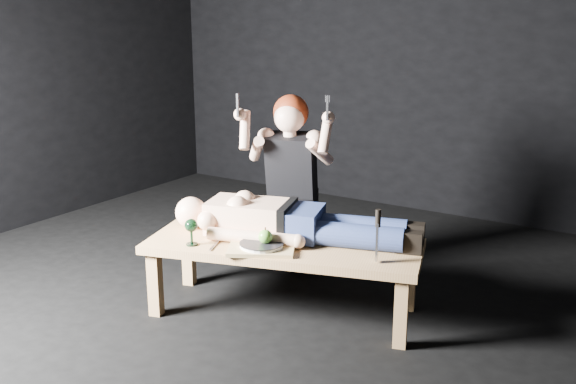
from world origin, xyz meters
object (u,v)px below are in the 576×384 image
(lying_man, at_px, (296,218))
(goblet, at_px, (191,232))
(kneeling_woman, at_px, (294,183))
(table, at_px, (284,278))
(serving_tray, at_px, (262,248))
(carving_knife, at_px, (377,236))

(lying_man, distance_m, goblet, 0.63)
(lying_man, distance_m, kneeling_woman, 0.56)
(table, distance_m, kneeling_woman, 0.77)
(table, bearing_deg, serving_tray, -118.20)
(lying_man, bearing_deg, serving_tray, -116.71)
(goblet, xyz_separation_m, carving_knife, (1.04, 0.32, 0.07))
(kneeling_woman, bearing_deg, carving_knife, -51.80)
(lying_man, distance_m, carving_knife, 0.60)
(serving_tray, height_order, goblet, goblet)
(goblet, bearing_deg, serving_tray, 20.57)
(carving_knife, bearing_deg, goblet, -179.22)
(carving_knife, bearing_deg, table, 163.25)
(carving_knife, bearing_deg, serving_tray, 178.71)
(kneeling_woman, height_order, carving_knife, kneeling_woman)
(serving_tray, relative_size, goblet, 2.35)
(lying_man, relative_size, carving_knife, 5.18)
(lying_man, height_order, serving_tray, lying_man)
(lying_man, bearing_deg, goblet, -151.99)
(lying_man, xyz_separation_m, carving_knife, (0.59, -0.12, 0.02))
(kneeling_woman, bearing_deg, serving_tray, -90.45)
(goblet, bearing_deg, carving_knife, 17.30)
(kneeling_woman, xyz_separation_m, goblet, (-0.15, -0.91, -0.12))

